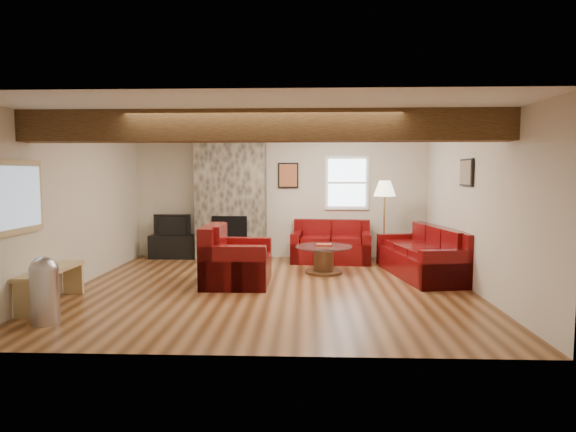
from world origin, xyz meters
The scene contains 18 objects.
room centered at (0.00, 0.00, 1.25)m, with size 8.00×8.00×8.00m.
oak_beam centered at (0.00, -1.25, 2.31)m, with size 6.00×0.36×0.38m, color #331C0F.
chimney_breast centered at (-1.00, 2.49, 1.22)m, with size 1.40×0.67×2.50m.
back_window centered at (1.35, 2.71, 1.55)m, with size 0.90×0.08×1.10m, color white, non-canonical shape.
hatch_window centered at (-2.96, -1.50, 1.45)m, with size 0.08×1.00×0.90m, color tan, non-canonical shape.
ceiling_dome centered at (0.90, 0.90, 2.44)m, with size 0.40×0.40×0.18m, color beige, non-canonical shape.
artwork_back centered at (0.15, 2.71, 1.70)m, with size 0.42×0.06×0.52m, color black, non-canonical shape.
artwork_right centered at (2.96, 0.30, 1.75)m, with size 0.06×0.55×0.42m, color black, non-canonical shape.
sofa_three centered at (2.48, 0.95, 0.41)m, with size 2.14×0.89×0.83m, color #4C050B, non-canonical shape.
loveseat centered at (1.01, 2.23, 0.41)m, with size 1.53×0.88×0.81m, color #4C050B, non-canonical shape.
armchair_red centered at (-0.56, 0.24, 0.46)m, with size 1.14×1.00×0.93m, color #4C050B, non-canonical shape.
coffee_table centered at (0.83, 1.13, 0.24)m, with size 0.98×0.98×0.51m.
tv_cabinet centered at (-2.21, 2.53, 0.24)m, with size 0.96×0.38×0.48m, color black.
television centered at (-2.21, 2.53, 0.69)m, with size 0.75×0.10×0.43m, color black.
floor_lamp centered at (1.99, 1.89, 1.37)m, with size 0.41×0.41×1.60m.
pine_bench centered at (-2.83, -1.07, 0.24)m, with size 0.30×1.29×0.48m, color tan, non-canonical shape.
pedal_bin centered at (-2.49, -1.84, 0.39)m, with size 0.31×0.31×0.79m, color #B2B3B8, non-canonical shape.
coal_bucket centered at (-0.40, 1.83, 0.14)m, with size 0.30×0.30×0.29m, color slate, non-canonical shape.
Camera 1 is at (0.52, -7.17, 1.72)m, focal length 30.00 mm.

